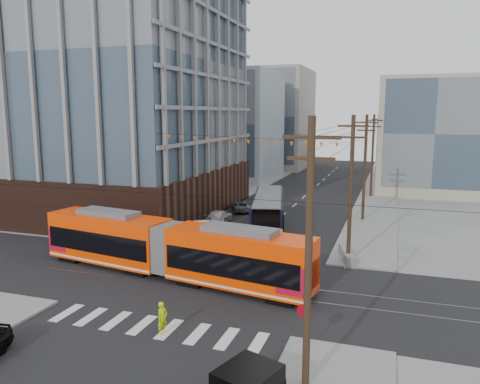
% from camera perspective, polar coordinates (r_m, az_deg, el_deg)
% --- Properties ---
extents(ground, '(160.00, 160.00, 0.00)m').
position_cam_1_polar(ground, '(28.33, -7.27, -13.54)').
color(ground, slate).
extents(office_building, '(30.00, 25.00, 28.60)m').
position_cam_1_polar(office_building, '(57.33, -17.70, 12.32)').
color(office_building, '#381E16').
rests_on(office_building, ground).
extents(bg_bldg_nw_near, '(18.00, 16.00, 18.00)m').
position_cam_1_polar(bg_bldg_nw_near, '(80.64, -2.20, 8.05)').
color(bg_bldg_nw_near, '#8C99A5').
rests_on(bg_bldg_nw_near, ground).
extents(bg_bldg_ne_near, '(14.00, 14.00, 16.00)m').
position_cam_1_polar(bg_bldg_ne_near, '(71.60, 22.25, 6.37)').
color(bg_bldg_ne_near, gray).
rests_on(bg_bldg_ne_near, ground).
extents(bg_bldg_nw_far, '(16.00, 18.00, 20.00)m').
position_cam_1_polar(bg_bldg_nw_far, '(98.76, 3.61, 8.89)').
color(bg_bldg_nw_far, gray).
rests_on(bg_bldg_nw_far, ground).
extents(bg_bldg_ne_far, '(16.00, 16.00, 14.00)m').
position_cam_1_polar(bg_bldg_ne_far, '(91.71, 22.72, 6.25)').
color(bg_bldg_ne_far, '#8C99A5').
rests_on(bg_bldg_ne_far, ground).
extents(utility_pole_near, '(0.30, 0.30, 11.00)m').
position_cam_1_polar(utility_pole_near, '(18.51, 8.35, -8.07)').
color(utility_pole_near, black).
rests_on(utility_pole_near, ground).
extents(utility_pole_far, '(0.30, 0.30, 11.00)m').
position_cam_1_polar(utility_pole_far, '(79.65, 16.39, 5.13)').
color(utility_pole_far, black).
rests_on(utility_pole_far, ground).
extents(streetcar, '(20.67, 6.18, 3.95)m').
position_cam_1_polar(streetcar, '(32.52, -8.61, -6.82)').
color(streetcar, '#FD3900').
rests_on(streetcar, ground).
extents(city_bus, '(5.56, 12.94, 3.58)m').
position_cam_1_polar(city_bus, '(44.48, 3.47, -2.53)').
color(city_bus, black).
rests_on(city_bus, ground).
extents(parked_car_silver, '(2.30, 4.35, 1.36)m').
position_cam_1_polar(parked_car_silver, '(43.88, -4.55, -4.19)').
color(parked_car_silver, '#ADB1BA').
rests_on(parked_car_silver, ground).
extents(parked_car_white, '(2.09, 4.73, 1.35)m').
position_cam_1_polar(parked_car_white, '(47.82, -2.55, -3.03)').
color(parked_car_white, silver).
rests_on(parked_car_white, ground).
extents(parked_car_grey, '(3.64, 4.84, 1.22)m').
position_cam_1_polar(parked_car_grey, '(53.51, 0.16, -1.74)').
color(parked_car_grey, slate).
rests_on(parked_car_grey, ground).
extents(pedestrian, '(0.58, 0.72, 1.72)m').
position_cam_1_polar(pedestrian, '(24.76, -9.44, -14.95)').
color(pedestrian, '#BFEA07').
rests_on(pedestrian, ground).
extents(stop_sign, '(0.76, 0.76, 2.30)m').
position_cam_1_polar(stop_sign, '(22.73, 7.74, -16.44)').
color(stop_sign, '#9F0411').
rests_on(stop_sign, ground).
extents(jersey_barrier, '(1.96, 4.22, 0.82)m').
position_cam_1_polar(jersey_barrier, '(36.88, 12.84, -7.51)').
color(jersey_barrier, slate).
rests_on(jersey_barrier, ground).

